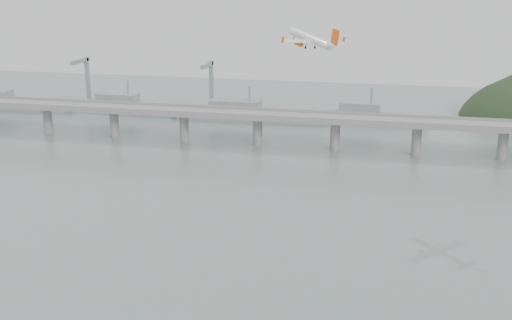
# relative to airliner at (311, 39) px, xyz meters

# --- Properties ---
(ground) EXTENTS (900.00, 900.00, 0.00)m
(ground) POSITION_rel_airliner_xyz_m (-16.03, -95.33, -79.87)
(ground) COLOR slate
(ground) RESTS_ON ground
(bridge) EXTENTS (800.00, 22.00, 23.90)m
(bridge) POSITION_rel_airliner_xyz_m (-17.18, 104.67, -62.22)
(bridge) COLOR gray
(bridge) RESTS_ON ground
(distant_fleet) EXTENTS (453.00, 60.90, 40.00)m
(distant_fleet) POSITION_rel_airliner_xyz_m (-171.39, 169.75, -73.65)
(distant_fleet) COLOR gray
(distant_fleet) RESTS_ON ground
(airliner) EXTENTS (29.36, 30.02, 10.03)m
(airliner) POSITION_rel_airliner_xyz_m (0.00, 0.00, 0.00)
(airliner) COLOR white
(airliner) RESTS_ON ground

